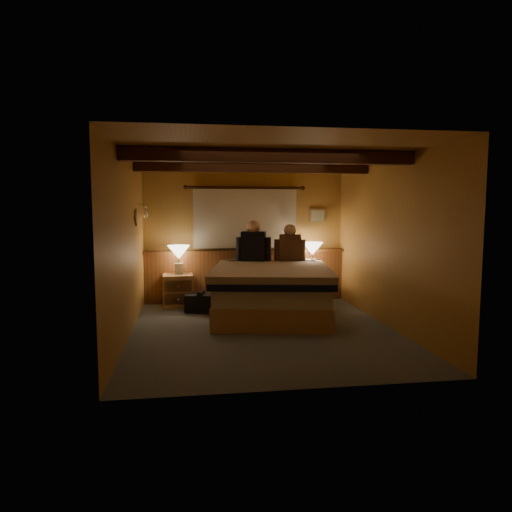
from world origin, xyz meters
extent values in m
plane|color=#505760|center=(0.00, 0.00, 0.00)|extent=(4.20, 4.20, 0.00)
plane|color=#BB8846|center=(0.00, 0.00, 2.40)|extent=(4.20, 4.20, 0.00)
plane|color=#C59246|center=(0.00, 2.10, 1.20)|extent=(3.60, 0.00, 3.60)
plane|color=#C59246|center=(-1.80, 0.00, 1.20)|extent=(0.00, 4.20, 4.20)
plane|color=#C59246|center=(1.80, 0.00, 1.20)|extent=(0.00, 4.20, 4.20)
plane|color=#C59246|center=(0.00, -2.10, 1.20)|extent=(3.60, 0.00, 3.60)
cube|color=brown|center=(0.00, 2.04, 0.45)|extent=(3.60, 0.12, 0.90)
cube|color=brown|center=(0.00, 1.98, 0.92)|extent=(3.60, 0.22, 0.04)
cylinder|color=#482512|center=(0.00, 2.02, 2.05)|extent=(2.10, 0.05, 0.05)
sphere|color=#482512|center=(-1.05, 2.02, 2.05)|extent=(0.08, 0.08, 0.08)
sphere|color=#482512|center=(1.05, 2.02, 2.05)|extent=(0.08, 0.08, 0.08)
cube|color=beige|center=(0.00, 2.03, 1.50)|extent=(1.85, 0.08, 1.05)
cube|color=#482512|center=(0.00, -0.60, 2.31)|extent=(3.60, 0.15, 0.16)
cube|color=#482512|center=(0.00, 0.90, 2.31)|extent=(3.60, 0.15, 0.16)
cylinder|color=silver|center=(-1.74, 1.60, 1.75)|extent=(0.03, 0.55, 0.03)
torus|color=silver|center=(-1.71, 1.45, 1.63)|extent=(0.01, 0.21, 0.21)
torus|color=silver|center=(-1.71, 1.68, 1.63)|extent=(0.01, 0.21, 0.21)
cube|color=tan|center=(1.35, 2.08, 1.55)|extent=(0.30, 0.03, 0.25)
cube|color=beige|center=(1.35, 2.06, 1.55)|extent=(0.24, 0.01, 0.19)
cube|color=tan|center=(0.27, 0.87, 0.17)|extent=(2.03, 2.48, 0.33)
cube|color=silver|center=(0.27, 0.87, 0.47)|extent=(1.99, 2.44, 0.27)
cube|color=black|center=(0.22, 0.59, 0.64)|extent=(2.01, 2.06, 0.09)
cube|color=#D39591|center=(0.24, 0.73, 0.71)|extent=(2.09, 2.28, 0.13)
cube|color=silver|center=(0.00, 1.80, 0.69)|extent=(0.72, 0.49, 0.18)
cube|color=silver|center=(0.84, 1.65, 0.69)|extent=(0.72, 0.49, 0.18)
cube|color=tan|center=(-1.21, 1.75, 0.28)|extent=(0.52, 0.47, 0.56)
cube|color=brown|center=(-1.20, 1.54, 0.39)|extent=(0.46, 0.04, 0.19)
cube|color=brown|center=(-1.20, 1.54, 0.17)|extent=(0.46, 0.04, 0.19)
cylinder|color=silver|center=(-1.20, 1.54, 0.39)|extent=(0.03, 0.03, 0.03)
cylinder|color=silver|center=(-1.20, 1.54, 0.17)|extent=(0.03, 0.03, 0.03)
cube|color=tan|center=(1.15, 1.73, 0.30)|extent=(0.62, 0.57, 0.61)
cube|color=brown|center=(1.19, 1.50, 0.42)|extent=(0.49, 0.09, 0.21)
cube|color=brown|center=(1.19, 1.50, 0.18)|extent=(0.49, 0.09, 0.21)
cylinder|color=silver|center=(1.19, 1.50, 0.42)|extent=(0.03, 0.03, 0.03)
cylinder|color=silver|center=(1.19, 1.50, 0.18)|extent=(0.03, 0.03, 0.03)
cylinder|color=silver|center=(-1.18, 1.79, 0.65)|extent=(0.15, 0.15, 0.19)
cylinder|color=silver|center=(-1.18, 1.79, 0.78)|extent=(0.03, 0.03, 0.11)
cone|color=#FAECC3|center=(-1.18, 1.79, 0.94)|extent=(0.38, 0.38, 0.23)
cylinder|color=silver|center=(1.16, 1.73, 0.70)|extent=(0.14, 0.14, 0.18)
cylinder|color=silver|center=(1.16, 1.73, 0.82)|extent=(0.02, 0.02, 0.10)
cone|color=#FAECC3|center=(1.16, 1.73, 0.97)|extent=(0.37, 0.37, 0.22)
cube|color=black|center=(0.09, 1.65, 1.02)|extent=(0.46, 0.34, 0.54)
cylinder|color=black|center=(-0.13, 1.71, 0.97)|extent=(0.13, 0.13, 0.43)
cylinder|color=black|center=(0.32, 1.59, 0.97)|extent=(0.13, 0.13, 0.43)
sphere|color=tan|center=(0.09, 1.65, 1.36)|extent=(0.24, 0.24, 0.24)
cube|color=#4F301F|center=(0.73, 1.64, 0.99)|extent=(0.40, 0.27, 0.49)
cylinder|color=#4F301F|center=(0.52, 1.67, 0.95)|extent=(0.12, 0.12, 0.39)
cylinder|color=#4F301F|center=(0.95, 1.60, 0.95)|extent=(0.12, 0.12, 0.39)
sphere|color=tan|center=(0.73, 1.64, 1.30)|extent=(0.21, 0.21, 0.21)
cube|color=black|center=(-0.83, 1.25, 0.15)|extent=(0.54, 0.40, 0.29)
cylinder|color=black|center=(-0.83, 1.25, 0.31)|extent=(0.14, 0.30, 0.08)
camera|label=1|loc=(-0.99, -6.10, 1.69)|focal=32.00mm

